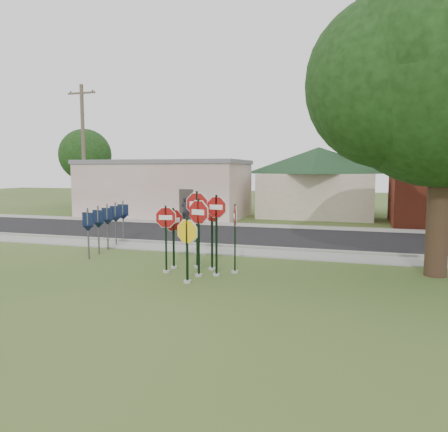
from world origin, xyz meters
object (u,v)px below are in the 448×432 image
(stop_sign_center, at_px, (199,226))
(pedestrian, at_px, (185,210))
(oak_tree, at_px, (445,73))
(stop_sign_left, at_px, (166,231))
(stop_sign_yellow, at_px, (187,243))
(utility_pole_near, at_px, (83,149))

(stop_sign_center, distance_m, pedestrian, 14.61)
(stop_sign_center, relative_size, pedestrian, 1.60)
(stop_sign_center, height_order, oak_tree, oak_tree)
(stop_sign_left, bearing_deg, stop_sign_yellow, -41.42)
(stop_sign_yellow, distance_m, utility_pole_near, 20.87)
(utility_pole_near, bearing_deg, oak_tree, -28.55)
(stop_sign_left, relative_size, utility_pole_near, 0.25)
(stop_sign_center, xyz_separation_m, utility_pole_near, (-14.11, 14.08, 3.31))
(utility_pole_near, xyz_separation_m, pedestrian, (8.17, -0.75, -4.08))
(oak_tree, bearing_deg, pedestrian, 140.61)
(stop_sign_center, relative_size, stop_sign_yellow, 1.26)
(stop_sign_yellow, xyz_separation_m, pedestrian, (-5.90, 14.21, -0.36))
(stop_sign_left, bearing_deg, pedestrian, 109.69)
(oak_tree, distance_m, pedestrian, 18.14)
(stop_sign_yellow, height_order, pedestrian, stop_sign_yellow)
(stop_sign_yellow, relative_size, stop_sign_left, 0.89)
(stop_sign_yellow, bearing_deg, pedestrian, 112.56)
(stop_sign_center, height_order, stop_sign_left, stop_sign_center)
(stop_sign_center, xyz_separation_m, oak_tree, (7.39, 2.38, 4.84))
(stop_sign_yellow, relative_size, oak_tree, 0.19)
(stop_sign_center, distance_m, stop_sign_yellow, 0.97)
(stop_sign_yellow, xyz_separation_m, stop_sign_left, (-1.19, 1.05, 0.18))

